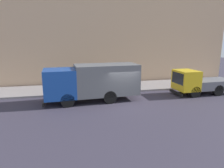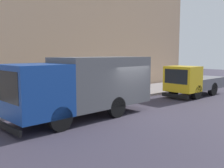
{
  "view_description": "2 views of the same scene",
  "coord_description": "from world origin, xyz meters",
  "views": [
    {
      "loc": [
        -14.67,
        4.2,
        4.87
      ],
      "look_at": [
        0.65,
        0.86,
        1.43
      ],
      "focal_mm": 31.86,
      "sensor_mm": 36.0,
      "label": 1
    },
    {
      "loc": [
        -9.15,
        9.48,
        3.15
      ],
      "look_at": [
        1.09,
        0.53,
        1.53
      ],
      "focal_mm": 40.86,
      "sensor_mm": 36.0,
      "label": 2
    }
  ],
  "objects": [
    {
      "name": "ground",
      "position": [
        0.0,
        0.0,
        0.0
      ],
      "size": [
        80.0,
        80.0,
        0.0
      ],
      "primitive_type": "plane",
      "color": "#373241"
    },
    {
      "name": "sidewalk",
      "position": [
        5.12,
        0.0,
        0.08
      ],
      "size": [
        4.25,
        30.0,
        0.17
      ],
      "primitive_type": "cube",
      "color": "gray",
      "rests_on": "ground"
    },
    {
      "name": "pedestrian_walking",
      "position": [
        5.5,
        3.21,
        1.1
      ],
      "size": [
        0.41,
        0.41,
        1.76
      ],
      "rotation": [
        0.0,
        0.0,
        6.07
      ],
      "color": "black",
      "rests_on": "sidewalk"
    },
    {
      "name": "large_utility_truck",
      "position": [
        1.05,
        2.36,
        1.68
      ],
      "size": [
        2.86,
        7.71,
        2.98
      ],
      "rotation": [
        0.0,
        0.0,
        0.06
      ],
      "color": "#19449B",
      "rests_on": "ground"
    },
    {
      "name": "small_flatbed_truck",
      "position": [
        1.07,
        -7.39,
        1.09
      ],
      "size": [
        2.28,
        5.61,
        2.27
      ],
      "rotation": [
        0.0,
        0.0,
        0.03
      ],
      "color": "yellow",
      "rests_on": "ground"
    },
    {
      "name": "street_sign_post",
      "position": [
        3.39,
        1.26,
        1.67
      ],
      "size": [
        0.44,
        0.08,
        2.55
      ],
      "color": "#4C5156",
      "rests_on": "sidewalk"
    },
    {
      "name": "building_facade",
      "position": [
        7.75,
        0.0,
        6.3
      ],
      "size": [
        0.5,
        30.0,
        12.61
      ],
      "primitive_type": "cube",
      "color": "tan",
      "rests_on": "ground"
    }
  ]
}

